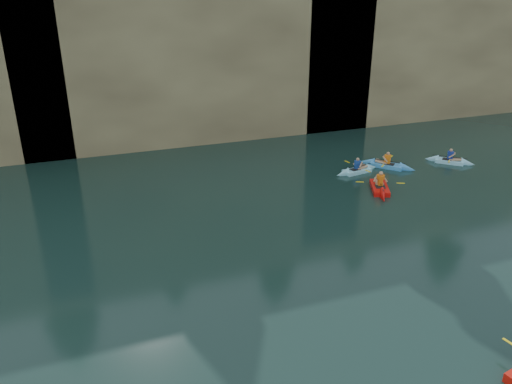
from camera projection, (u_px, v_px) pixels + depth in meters
name	position (u px, v px, depth m)	size (l,w,h in m)	color
ground	(343.00, 348.00, 15.09)	(160.00, 160.00, 0.00)	black
cliff	(157.00, 42.00, 38.75)	(70.00, 16.00, 12.00)	tan
cliff_slab_center	(207.00, 57.00, 33.09)	(24.00, 2.40, 11.40)	#998A5D
cliff_slab_east	(450.00, 55.00, 39.76)	(26.00, 2.40, 9.84)	#998A5D
sea_cave_center	(122.00, 127.00, 32.21)	(3.50, 1.00, 3.20)	black
sea_cave_east	(317.00, 101.00, 36.41)	(5.00, 1.00, 4.50)	black
kayaker_ltblue_near	(449.00, 161.00, 30.59)	(2.57, 2.50, 1.14)	#98E0FF
kayaker_red_far	(380.00, 187.00, 26.57)	(2.36, 3.56, 1.31)	red
kayaker_ltblue_mid	(357.00, 170.00, 29.04)	(3.03, 2.22, 1.13)	#98EAFF
kayaker_blue_east	(387.00, 165.00, 29.87)	(2.76, 3.01, 1.20)	#439BE6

